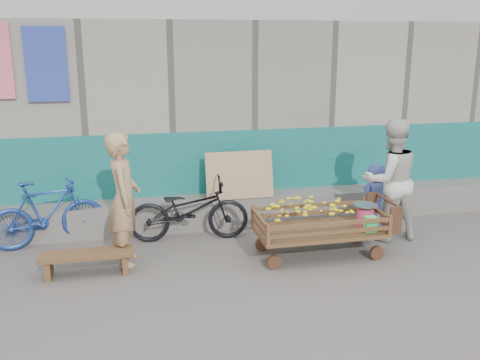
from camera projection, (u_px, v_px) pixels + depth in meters
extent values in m
plane|color=#605C57|center=(256.00, 295.00, 5.87)|extent=(80.00, 80.00, 0.00)
cube|color=gray|center=(200.00, 112.00, 9.37)|extent=(12.00, 3.00, 3.00)
cube|color=#15665D|center=(215.00, 177.00, 8.14)|extent=(12.00, 0.03, 1.40)
cube|color=#64605C|center=(218.00, 211.00, 8.04)|extent=(12.00, 0.50, 0.45)
cube|color=tan|center=(240.00, 175.00, 7.83)|extent=(1.00, 0.19, 0.68)
cube|color=#2F44AA|center=(46.00, 64.00, 7.20)|extent=(0.55, 0.03, 1.00)
cube|color=brown|center=(319.00, 231.00, 6.89)|extent=(1.63, 0.81, 0.05)
cylinder|color=#3C1F12|center=(274.00, 262.00, 6.53)|extent=(0.18, 0.05, 0.18)
cube|color=brown|center=(268.00, 234.00, 6.33)|extent=(0.05, 0.05, 0.25)
cylinder|color=#3C1F12|center=(262.00, 244.00, 7.09)|extent=(0.18, 0.05, 0.18)
cube|color=brown|center=(253.00, 215.00, 7.05)|extent=(0.05, 0.05, 0.25)
cylinder|color=#3C1F12|center=(377.00, 253.00, 6.81)|extent=(0.18, 0.05, 0.18)
cube|color=brown|center=(390.00, 225.00, 6.65)|extent=(0.05, 0.05, 0.25)
cylinder|color=#3C1F12|center=(357.00, 237.00, 7.37)|extent=(0.18, 0.05, 0.18)
cube|color=brown|center=(363.00, 207.00, 7.37)|extent=(0.05, 0.05, 0.25)
cube|color=brown|center=(330.00, 232.00, 6.50)|extent=(1.57, 0.04, 0.05)
cube|color=brown|center=(331.00, 224.00, 6.47)|extent=(1.57, 0.04, 0.05)
cube|color=brown|center=(309.00, 213.00, 7.22)|extent=(1.57, 0.04, 0.05)
cube|color=brown|center=(310.00, 205.00, 7.19)|extent=(1.57, 0.04, 0.05)
cube|color=brown|center=(260.00, 227.00, 6.70)|extent=(0.04, 0.76, 0.05)
cube|color=brown|center=(260.00, 218.00, 6.67)|extent=(0.04, 0.76, 0.05)
cube|color=brown|center=(376.00, 218.00, 7.02)|extent=(0.04, 0.76, 0.05)
cube|color=brown|center=(376.00, 210.00, 7.00)|extent=(0.04, 0.76, 0.05)
cylinder|color=#3C1F12|center=(388.00, 201.00, 7.00)|extent=(0.04, 0.72, 0.04)
cube|color=#3C1F12|center=(372.00, 205.00, 7.34)|extent=(0.16, 0.04, 0.36)
cube|color=#3C1F12|center=(396.00, 220.00, 6.71)|extent=(0.16, 0.04, 0.36)
ellipsoid|color=yellow|center=(313.00, 215.00, 6.81)|extent=(1.18, 0.63, 0.40)
cylinder|color=#ED457D|center=(365.00, 217.00, 6.98)|extent=(0.22, 0.22, 0.24)
cylinder|color=silver|center=(366.00, 208.00, 6.95)|extent=(0.03, 0.03, 0.05)
cylinder|color=silver|center=(366.00, 205.00, 6.94)|extent=(0.31, 0.31, 0.02)
cube|color=#47F573|center=(370.00, 224.00, 6.74)|extent=(0.14, 0.11, 0.20)
cube|color=brown|center=(87.00, 254.00, 6.34)|extent=(1.10, 0.33, 0.04)
cube|color=brown|center=(49.00, 269.00, 6.29)|extent=(0.07, 0.31, 0.22)
cube|color=brown|center=(125.00, 262.00, 6.47)|extent=(0.07, 0.31, 0.22)
imported|color=tan|center=(124.00, 199.00, 6.55)|extent=(0.43, 0.63, 1.66)
imported|color=silver|center=(390.00, 180.00, 7.36)|extent=(0.84, 0.66, 1.70)
imported|color=#485BBA|center=(375.00, 196.00, 7.84)|extent=(0.57, 0.49, 0.99)
imported|color=black|center=(189.00, 210.00, 7.41)|extent=(1.69, 0.69, 0.87)
imported|color=#214198|center=(47.00, 213.00, 7.20)|extent=(1.59, 0.78, 0.92)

